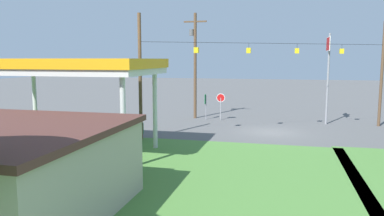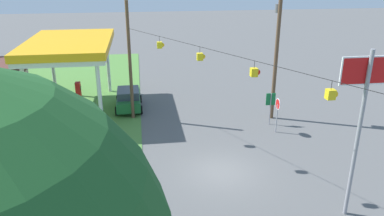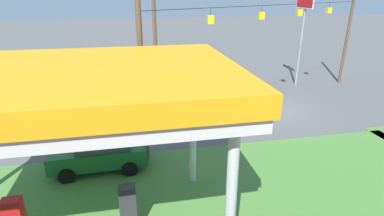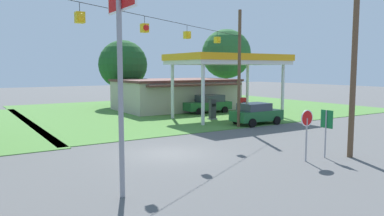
% 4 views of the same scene
% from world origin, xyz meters
% --- Properties ---
extents(ground_plane, '(160.00, 160.00, 0.00)m').
position_xyz_m(ground_plane, '(0.00, 0.00, 0.00)').
color(ground_plane, '#565656').
extents(gas_station_canopy, '(10.09, 6.23, 5.70)m').
position_xyz_m(gas_station_canopy, '(11.35, 9.58, 5.18)').
color(gas_station_canopy, silver).
rests_on(gas_station_canopy, ground).
extents(fuel_pump_near, '(0.71, 0.56, 1.79)m').
position_xyz_m(fuel_pump_near, '(9.64, 9.58, 0.86)').
color(fuel_pump_near, gray).
rests_on(fuel_pump_near, ground).
extents(fuel_pump_far, '(0.71, 0.56, 1.79)m').
position_xyz_m(fuel_pump_far, '(13.06, 9.58, 0.86)').
color(fuel_pump_far, gray).
rests_on(fuel_pump_far, ground).
extents(car_at_pumps_front, '(4.21, 2.14, 1.73)m').
position_xyz_m(car_at_pumps_front, '(10.88, 5.34, 0.90)').
color(car_at_pumps_front, '#1E602D').
rests_on(car_at_pumps_front, ground).
extents(car_at_pumps_rear, '(4.93, 2.20, 1.83)m').
position_xyz_m(car_at_pumps_rear, '(12.08, 13.82, 0.94)').
color(car_at_pumps_rear, '#1E602D').
rests_on(car_at_pumps_rear, ground).
extents(stop_sign_roadside, '(0.80, 0.08, 2.50)m').
position_xyz_m(stop_sign_roadside, '(4.81, -4.96, 1.81)').
color(stop_sign_roadside, '#99999E').
rests_on(stop_sign_roadside, ground).
extents(stop_sign_overhead, '(0.22, 2.40, 7.87)m').
position_xyz_m(stop_sign_overhead, '(-4.50, -4.97, 5.69)').
color(stop_sign_overhead, gray).
rests_on(stop_sign_overhead, ground).
extents(route_sign, '(0.10, 0.70, 2.40)m').
position_xyz_m(route_sign, '(6.24, -4.96, 1.71)').
color(route_sign, gray).
rests_on(route_sign, ground).
extents(utility_pole_main, '(2.20, 0.44, 9.97)m').
position_xyz_m(utility_pole_main, '(7.44, -5.55, 5.57)').
color(utility_pole_main, brown).
rests_on(utility_pole_main, ground).
extents(signal_span_gantry, '(17.88, 10.24, 8.79)m').
position_xyz_m(signal_span_gantry, '(0.00, -0.01, 4.79)').
color(signal_span_gantry, brown).
rests_on(signal_span_gantry, ground).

